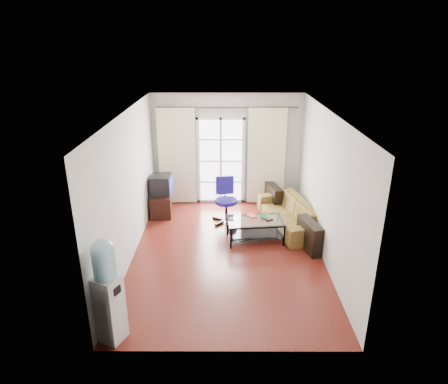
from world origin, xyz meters
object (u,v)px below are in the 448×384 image
at_px(tv_stand, 161,204).
at_px(water_cooler, 107,289).
at_px(crt_tv, 160,185).
at_px(sofa, 289,214).
at_px(coffee_table, 255,227).
at_px(task_chair, 226,209).

relative_size(tv_stand, water_cooler, 0.45).
bearing_deg(water_cooler, tv_stand, 113.44).
bearing_deg(crt_tv, water_cooler, -90.61).
xyz_separation_m(sofa, coffee_table, (-0.79, -0.64, -0.00)).
bearing_deg(sofa, crt_tv, -116.37).
bearing_deg(coffee_table, tv_stand, 149.19).
distance_m(crt_tv, task_chair, 1.62).
bearing_deg(coffee_table, crt_tv, 148.55).
bearing_deg(tv_stand, crt_tv, 82.16).
height_order(task_chair, water_cooler, water_cooler).
distance_m(tv_stand, crt_tv, 0.48).
xyz_separation_m(coffee_table, tv_stand, (-2.11, 1.26, -0.04)).
bearing_deg(task_chair, water_cooler, -121.59).
xyz_separation_m(tv_stand, task_chair, (1.52, -0.36, 0.04)).
distance_m(coffee_table, crt_tv, 2.51).
height_order(tv_stand, task_chair, task_chair).
bearing_deg(tv_stand, coffee_table, -35.97).
relative_size(sofa, task_chair, 2.14).
xyz_separation_m(sofa, tv_stand, (-2.90, 0.61, -0.04)).
xyz_separation_m(sofa, task_chair, (-1.38, 0.25, 0.00)).
height_order(sofa, water_cooler, water_cooler).
relative_size(task_chair, water_cooler, 0.66).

